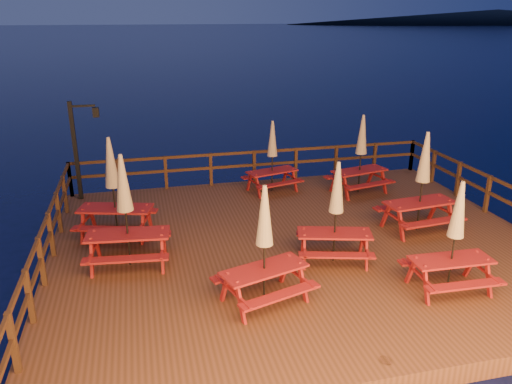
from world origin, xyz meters
TOP-DOWN VIEW (x-y plane):
  - ground at (0.00, 0.00)m, footprint 500.00×500.00m
  - deck at (0.00, 0.00)m, footprint 12.00×10.00m
  - deck_piles at (0.00, 0.00)m, footprint 11.44×9.44m
  - railing at (0.00, 1.78)m, footprint 11.80×9.75m
  - lamp_post at (-5.39, 4.55)m, footprint 0.85×0.18m
  - headland_right at (185.00, 230.00)m, footprint 230.40×86.40m
  - picnic_table_0 at (-4.40, 1.49)m, footprint 2.15×1.93m
  - picnic_table_1 at (0.35, 3.85)m, footprint 1.87×1.67m
  - picnic_table_2 at (0.48, -1.09)m, footprint 1.97×1.76m
  - picnic_table_3 at (3.00, 3.08)m, footprint 2.01×1.78m
  - picnic_table_4 at (2.30, -2.85)m, footprint 1.70×1.42m
  - picnic_table_5 at (3.29, 0.03)m, footprint 1.99×1.70m
  - picnic_table_6 at (-1.51, -2.38)m, footprint 2.05×1.85m
  - picnic_table_7 at (-4.09, -0.20)m, footprint 1.98×1.70m

SIDE VIEW (x-z plane):
  - deck_piles at x=0.00m, z-range -1.00..0.40m
  - ground at x=0.00m, z-range 0.00..0.00m
  - deck at x=0.00m, z-range 0.00..0.40m
  - railing at x=0.00m, z-range 0.61..1.71m
  - picnic_table_1 at x=0.35m, z-range 0.44..2.73m
  - picnic_table_4 at x=2.30m, z-range 0.45..2.81m
  - picnic_table_2 at x=0.48m, z-range 0.45..2.83m
  - picnic_table_6 at x=-1.51m, z-range 0.45..2.89m
  - picnic_table_3 at x=3.00m, z-range 0.45..2.94m
  - picnic_table_0 at x=-4.40m, z-range 0.45..3.04m
  - picnic_table_7 at x=-4.09m, z-range 0.45..3.06m
  - picnic_table_5 at x=3.29m, z-range 0.45..3.09m
  - lamp_post at x=-5.39m, z-range 0.70..3.70m
  - headland_right at x=185.00m, z-range 0.00..7.00m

